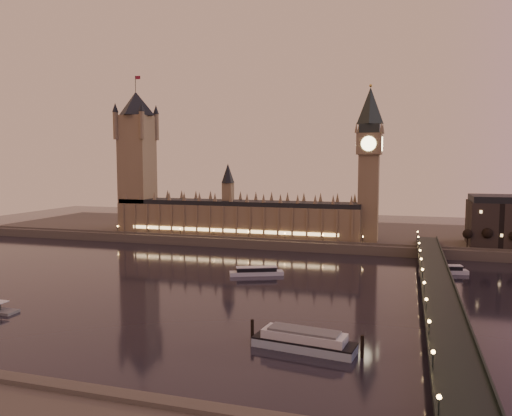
{
  "coord_description": "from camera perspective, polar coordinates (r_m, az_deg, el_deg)",
  "views": [
    {
      "loc": [
        79.12,
        -219.1,
        59.21
      ],
      "look_at": [
        1.55,
        35.0,
        34.56
      ],
      "focal_mm": 35.0,
      "sensor_mm": 36.0,
      "label": 1
    }
  ],
  "objects": [
    {
      "name": "palace_of_westminster",
      "position": [
        362.34,
        -2.33,
        -0.65
      ],
      "size": [
        180.0,
        26.62,
        52.0
      ],
      "color": "brown",
      "rests_on": "ground"
    },
    {
      "name": "cruise_boat_a",
      "position": [
        263.17,
        0.06,
        -7.26
      ],
      "size": [
        28.15,
        16.71,
        4.49
      ],
      "rotation": [
        0.0,
        0.0,
        0.41
      ],
      "color": "silver",
      "rests_on": "ground"
    },
    {
      "name": "far_embankment",
      "position": [
        391.29,
        9.6,
        -3.03
      ],
      "size": [
        560.0,
        130.0,
        6.0
      ],
      "primitive_type": "cube",
      "color": "#423D35",
      "rests_on": "ground"
    },
    {
      "name": "cruise_boat_b",
      "position": [
        285.15,
        20.66,
        -6.62
      ],
      "size": [
        25.25,
        11.22,
        4.53
      ],
      "rotation": [
        0.0,
        0.0,
        0.22
      ],
      "color": "silver",
      "rests_on": "ground"
    },
    {
      "name": "victoria_tower",
      "position": [
        394.16,
        -13.45,
        6.11
      ],
      "size": [
        31.68,
        31.68,
        118.0
      ],
      "color": "brown",
      "rests_on": "ground"
    },
    {
      "name": "westminster_bridge",
      "position": [
        225.93,
        19.88,
        -8.77
      ],
      "size": [
        13.2,
        260.0,
        15.3
      ],
      "color": "black",
      "rests_on": "ground"
    },
    {
      "name": "big_ben",
      "position": [
        341.05,
        12.82,
        5.97
      ],
      "size": [
        17.68,
        17.68,
        104.0
      ],
      "color": "brown",
      "rests_on": "ground"
    },
    {
      "name": "moored_barge",
      "position": [
        163.7,
        5.51,
        -14.84
      ],
      "size": [
        37.51,
        13.29,
        6.93
      ],
      "rotation": [
        0.0,
        0.0,
        -0.13
      ],
      "color": "#99AFC2",
      "rests_on": "ground"
    },
    {
      "name": "bare_tree_0",
      "position": [
        332.81,
        22.75,
        -2.72
      ],
      "size": [
        6.03,
        6.03,
        12.26
      ],
      "color": "black",
      "rests_on": "ground"
    },
    {
      "name": "bare_tree_1",
      "position": [
        334.41,
        24.98,
        -2.77
      ],
      "size": [
        6.03,
        6.03,
        12.26
      ],
      "color": "black",
      "rests_on": "ground"
    },
    {
      "name": "ground",
      "position": [
        240.35,
        -2.82,
        -8.97
      ],
      "size": [
        700.0,
        700.0,
        0.0
      ],
      "primitive_type": "plane",
      "color": "black",
      "rests_on": "ground"
    },
    {
      "name": "bare_tree_2",
      "position": [
        336.5,
        27.18,
        -2.81
      ],
      "size": [
        6.03,
        6.03,
        12.26
      ],
      "color": "black",
      "rests_on": "ground"
    }
  ]
}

